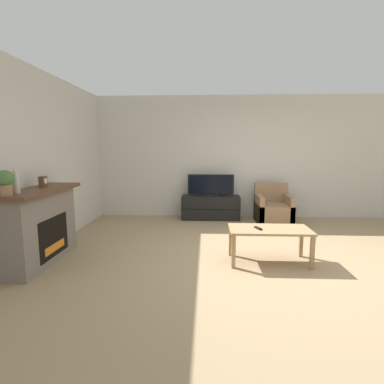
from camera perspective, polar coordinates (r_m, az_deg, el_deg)
ground_plane at (r=4.41m, az=13.66°, el=-12.46°), size 24.00×24.00×0.00m
wall_back at (r=6.84m, az=9.74°, el=6.55°), size 12.00×0.06×2.70m
wall_left at (r=4.75m, az=-28.76°, el=4.92°), size 0.06×12.00×2.70m
fireplace at (r=4.54m, az=-27.11°, el=-5.70°), size 0.51×1.45×1.02m
mantel_vase_left at (r=4.06m, az=-30.52°, el=1.64°), size 0.08×0.08×0.28m
mantel_clock at (r=4.56m, az=-26.50°, el=1.77°), size 0.08×0.11×0.15m
potted_plant at (r=3.91m, az=-31.99°, el=1.72°), size 0.18×0.18×0.29m
tv_stand at (r=6.62m, az=3.55°, el=-2.93°), size 1.27×0.46×0.51m
tv at (r=6.54m, az=3.59°, el=1.14°), size 1.00×0.18×0.47m
armchair at (r=6.52m, az=15.16°, el=-3.26°), size 0.70×0.76×0.81m
coffee_table at (r=4.23m, az=14.54°, el=-7.55°), size 1.08×0.54×0.47m
remote at (r=4.15m, az=12.48°, el=-6.74°), size 0.09×0.15×0.02m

